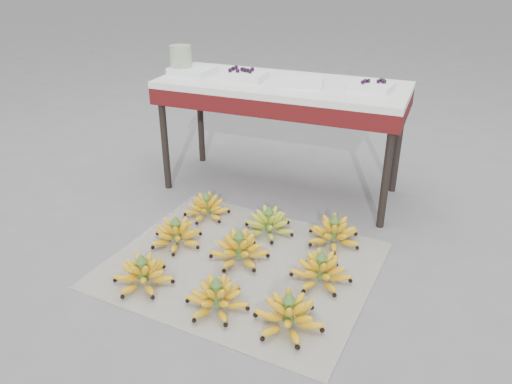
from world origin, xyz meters
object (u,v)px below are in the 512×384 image
(newspaper_mat, at_px, (242,264))
(tray_right, at_px, (301,82))
(bunch_mid_center, at_px, (239,249))
(bunch_back_center, at_px, (269,224))
(bunch_front_left, at_px, (143,274))
(bunch_back_left, at_px, (207,208))
(bunch_back_right, at_px, (334,233))
(tray_far_left, at_px, (192,71))
(bunch_front_center, at_px, (217,298))
(vendor_table, at_px, (282,95))
(bunch_front_right, at_px, (288,315))
(bunch_mid_right, at_px, (321,271))
(tray_far_right, at_px, (372,86))
(glass_jar, at_px, (181,59))
(tray_left, at_px, (244,75))
(bunch_mid_left, at_px, (177,234))

(newspaper_mat, distance_m, tray_right, 1.10)
(bunch_mid_center, height_order, bunch_back_center, bunch_mid_center)
(bunch_front_left, distance_m, bunch_back_left, 0.69)
(bunch_mid_center, relative_size, bunch_back_center, 1.06)
(bunch_front_left, bearing_deg, newspaper_mat, 45.21)
(bunch_back_right, distance_m, tray_far_left, 1.33)
(bunch_front_center, bearing_deg, vendor_table, 87.11)
(bunch_back_right, bearing_deg, vendor_table, 116.32)
(bunch_front_right, xyz_separation_m, bunch_back_left, (-0.73, 0.72, -0.01))
(bunch_mid_right, xyz_separation_m, tray_far_right, (0.01, 0.88, 0.66))
(glass_jar, bearing_deg, bunch_mid_center, -48.16)
(bunch_back_center, bearing_deg, glass_jar, 154.49)
(bunch_front_right, bearing_deg, tray_left, 136.58)
(bunch_back_left, distance_m, tray_far_right, 1.15)
(bunch_back_left, relative_size, bunch_back_right, 0.95)
(bunch_back_left, xyz_separation_m, glass_jar, (-0.38, 0.47, 0.72))
(tray_far_left, bearing_deg, bunch_back_left, -57.25)
(bunch_front_center, distance_m, bunch_back_right, 0.78)
(bunch_back_left, relative_size, vendor_table, 0.23)
(glass_jar, bearing_deg, bunch_back_left, -51.40)
(tray_right, bearing_deg, glass_jar, 179.44)
(bunch_front_center, height_order, glass_jar, glass_jar)
(bunch_back_right, bearing_deg, bunch_front_center, -132.47)
(bunch_front_left, xyz_separation_m, tray_left, (0.02, 1.16, 0.66))
(bunch_front_right, relative_size, bunch_back_right, 1.03)
(bunch_back_right, bearing_deg, bunch_back_left, 162.39)
(bunch_mid_center, relative_size, tray_left, 1.25)
(vendor_table, bearing_deg, bunch_mid_left, -109.02)
(bunch_back_center, bearing_deg, vendor_table, 111.26)
(bunch_front_center, bearing_deg, tray_far_right, 63.56)
(bunch_front_right, relative_size, vendor_table, 0.25)
(newspaper_mat, height_order, bunch_mid_center, bunch_mid_center)
(bunch_mid_left, bearing_deg, newspaper_mat, 15.93)
(bunch_front_right, relative_size, tray_left, 1.38)
(bunch_back_center, distance_m, bunch_back_right, 0.35)
(vendor_table, xyz_separation_m, tray_right, (0.13, -0.04, 0.10))
(bunch_front_center, height_order, tray_far_left, tray_far_left)
(bunch_front_center, xyz_separation_m, bunch_back_center, (-0.01, 0.67, -0.00))
(bunch_mid_left, relative_size, bunch_back_left, 1.07)
(tray_left, bearing_deg, bunch_mid_left, -93.91)
(vendor_table, height_order, tray_far_left, tray_far_left)
(tray_far_left, distance_m, glass_jar, 0.10)
(bunch_front_right, height_order, vendor_table, vendor_table)
(vendor_table, bearing_deg, bunch_mid_center, -84.62)
(tray_far_right, bearing_deg, newspaper_mat, -114.86)
(bunch_back_right, relative_size, tray_far_left, 1.25)
(bunch_mid_right, relative_size, tray_far_right, 1.33)
(bunch_front_center, xyz_separation_m, bunch_back_left, (-0.41, 0.72, -0.00))
(vendor_table, relative_size, tray_far_right, 5.76)
(bunch_back_right, xyz_separation_m, tray_far_right, (0.04, 0.53, 0.66))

